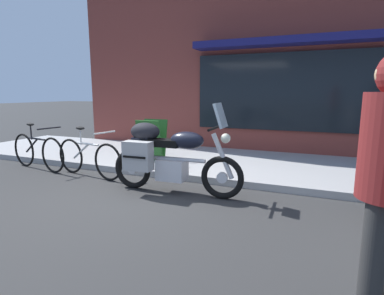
% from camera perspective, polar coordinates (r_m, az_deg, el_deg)
% --- Properties ---
extents(ground_plane, '(80.00, 80.00, 0.00)m').
position_cam_1_polar(ground_plane, '(4.71, -10.82, -9.20)').
color(ground_plane, '#2F2F2F').
extents(touring_motorcycle, '(2.14, 0.72, 1.40)m').
position_cam_1_polar(touring_motorcycle, '(4.74, -4.78, -1.34)').
color(touring_motorcycle, black).
rests_on(touring_motorcycle, ground_plane).
extents(parked_bicycle, '(1.67, 0.48, 0.92)m').
position_cam_1_polar(parked_bicycle, '(6.02, -18.53, -1.69)').
color(parked_bicycle, black).
rests_on(parked_bicycle, ground_plane).
extents(sandwich_board_sign, '(0.55, 0.40, 0.86)m').
position_cam_1_polar(sandwich_board_sign, '(6.57, -7.37, 1.36)').
color(sandwich_board_sign, '#1E511E').
rests_on(sandwich_board_sign, sidewalk_curb).
extents(second_bicycle_by_cafe, '(1.68, 0.49, 0.94)m').
position_cam_1_polar(second_bicycle_by_cafe, '(6.96, -26.52, -0.58)').
color(second_bicycle_by_cafe, black).
rests_on(second_bicycle_by_cafe, ground_plane).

